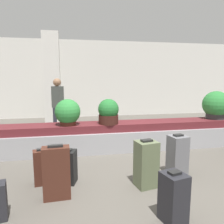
{
  "coord_description": "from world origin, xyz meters",
  "views": [
    {
      "loc": [
        -0.91,
        -3.31,
        1.66
      ],
      "look_at": [
        0.0,
        1.54,
        0.88
      ],
      "focal_mm": 35.0,
      "sensor_mm": 36.0,
      "label": 1
    }
  ],
  "objects_px": {
    "suitcase_0": "(146,164)",
    "potted_plant_0": "(68,113)",
    "suitcase_1": "(42,167)",
    "traveler_0": "(58,101)",
    "suitcase_5": "(68,167)",
    "potted_plant_1": "(216,105)",
    "pillar": "(52,79)",
    "suitcase_2": "(177,156)",
    "potted_plant_2": "(108,112)",
    "suitcase_6": "(56,173)",
    "suitcase_4": "(173,198)"
  },
  "relations": [
    {
      "from": "suitcase_0",
      "to": "potted_plant_0",
      "type": "distance_m",
      "value": 2.2
    },
    {
      "from": "suitcase_1",
      "to": "traveler_0",
      "type": "distance_m",
      "value": 3.27
    },
    {
      "from": "suitcase_5",
      "to": "traveler_0",
      "type": "relative_size",
      "value": 0.34
    },
    {
      "from": "potted_plant_1",
      "to": "pillar",
      "type": "bearing_deg",
      "value": 143.59
    },
    {
      "from": "pillar",
      "to": "suitcase_2",
      "type": "height_order",
      "value": "pillar"
    },
    {
      "from": "suitcase_1",
      "to": "traveler_0",
      "type": "relative_size",
      "value": 0.35
    },
    {
      "from": "suitcase_2",
      "to": "potted_plant_1",
      "type": "height_order",
      "value": "potted_plant_1"
    },
    {
      "from": "suitcase_2",
      "to": "potted_plant_0",
      "type": "relative_size",
      "value": 1.26
    },
    {
      "from": "pillar",
      "to": "suitcase_5",
      "type": "height_order",
      "value": "pillar"
    },
    {
      "from": "pillar",
      "to": "potted_plant_1",
      "type": "xyz_separation_m",
      "value": [
        4.22,
        -3.11,
        -0.63
      ]
    },
    {
      "from": "suitcase_1",
      "to": "potted_plant_0",
      "type": "relative_size",
      "value": 1.01
    },
    {
      "from": "potted_plant_2",
      "to": "traveler_0",
      "type": "distance_m",
      "value": 2.17
    },
    {
      "from": "potted_plant_0",
      "to": "traveler_0",
      "type": "bearing_deg",
      "value": 99.76
    },
    {
      "from": "suitcase_0",
      "to": "suitcase_6",
      "type": "bearing_deg",
      "value": 172.96
    },
    {
      "from": "suitcase_1",
      "to": "potted_plant_0",
      "type": "bearing_deg",
      "value": 64.33
    },
    {
      "from": "suitcase_5",
      "to": "potted_plant_0",
      "type": "xyz_separation_m",
      "value": [
        -0.0,
        1.44,
        0.64
      ]
    },
    {
      "from": "traveler_0",
      "to": "pillar",
      "type": "bearing_deg",
      "value": -42.64
    },
    {
      "from": "pillar",
      "to": "suitcase_4",
      "type": "relative_size",
      "value": 5.2
    },
    {
      "from": "suitcase_6",
      "to": "suitcase_5",
      "type": "bearing_deg",
      "value": 68.53
    },
    {
      "from": "suitcase_1",
      "to": "suitcase_4",
      "type": "relative_size",
      "value": 0.94
    },
    {
      "from": "potted_plant_1",
      "to": "potted_plant_2",
      "type": "xyz_separation_m",
      "value": [
        -2.77,
        -0.12,
        -0.07
      ]
    },
    {
      "from": "suitcase_0",
      "to": "potted_plant_0",
      "type": "height_order",
      "value": "potted_plant_0"
    },
    {
      "from": "pillar",
      "to": "suitcase_0",
      "type": "xyz_separation_m",
      "value": [
        1.74,
        -4.98,
        -1.24
      ]
    },
    {
      "from": "suitcase_1",
      "to": "potted_plant_1",
      "type": "height_order",
      "value": "potted_plant_1"
    },
    {
      "from": "pillar",
      "to": "potted_plant_2",
      "type": "height_order",
      "value": "pillar"
    },
    {
      "from": "potted_plant_0",
      "to": "suitcase_1",
      "type": "bearing_deg",
      "value": -105.46
    },
    {
      "from": "traveler_0",
      "to": "potted_plant_2",
      "type": "bearing_deg",
      "value": 161.04
    },
    {
      "from": "potted_plant_1",
      "to": "potted_plant_2",
      "type": "height_order",
      "value": "potted_plant_1"
    },
    {
      "from": "suitcase_2",
      "to": "suitcase_6",
      "type": "xyz_separation_m",
      "value": [
        -1.98,
        -0.37,
        0.02
      ]
    },
    {
      "from": "potted_plant_1",
      "to": "potted_plant_0",
      "type": "bearing_deg",
      "value": -178.54
    },
    {
      "from": "potted_plant_1",
      "to": "potted_plant_2",
      "type": "bearing_deg",
      "value": -177.53
    },
    {
      "from": "pillar",
      "to": "suitcase_4",
      "type": "bearing_deg",
      "value": -73.2
    },
    {
      "from": "suitcase_6",
      "to": "potted_plant_0",
      "type": "height_order",
      "value": "potted_plant_0"
    },
    {
      "from": "suitcase_0",
      "to": "potted_plant_2",
      "type": "bearing_deg",
      "value": 87.96
    },
    {
      "from": "suitcase_2",
      "to": "suitcase_5",
      "type": "bearing_deg",
      "value": 168.21
    },
    {
      "from": "suitcase_5",
      "to": "pillar",
      "type": "bearing_deg",
      "value": 113.35
    },
    {
      "from": "suitcase_4",
      "to": "suitcase_1",
      "type": "bearing_deg",
      "value": 128.85
    },
    {
      "from": "pillar",
      "to": "suitcase_2",
      "type": "xyz_separation_m",
      "value": [
        2.39,
        -4.71,
        -1.25
      ]
    },
    {
      "from": "pillar",
      "to": "suitcase_4",
      "type": "xyz_separation_m",
      "value": [
        1.76,
        -5.84,
        -1.3
      ]
    },
    {
      "from": "suitcase_6",
      "to": "potted_plant_1",
      "type": "bearing_deg",
      "value": 24.22
    },
    {
      "from": "potted_plant_1",
      "to": "suitcase_2",
      "type": "bearing_deg",
      "value": -138.94
    },
    {
      "from": "potted_plant_1",
      "to": "suitcase_4",
      "type": "bearing_deg",
      "value": -132.03
    },
    {
      "from": "suitcase_5",
      "to": "suitcase_6",
      "type": "bearing_deg",
      "value": -91.86
    },
    {
      "from": "suitcase_2",
      "to": "potted_plant_1",
      "type": "bearing_deg",
      "value": 31.2
    },
    {
      "from": "potted_plant_0",
      "to": "potted_plant_1",
      "type": "xyz_separation_m",
      "value": [
        3.67,
        0.09,
        0.06
      ]
    },
    {
      "from": "potted_plant_0",
      "to": "potted_plant_2",
      "type": "height_order",
      "value": "potted_plant_0"
    },
    {
      "from": "suitcase_2",
      "to": "suitcase_4",
      "type": "xyz_separation_m",
      "value": [
        -0.62,
        -1.13,
        -0.05
      ]
    },
    {
      "from": "suitcase_2",
      "to": "suitcase_0",
      "type": "bearing_deg",
      "value": -167.23
    },
    {
      "from": "suitcase_1",
      "to": "potted_plant_1",
      "type": "xyz_separation_m",
      "value": [
        4.06,
        1.5,
        0.69
      ]
    },
    {
      "from": "pillar",
      "to": "suitcase_5",
      "type": "relative_size",
      "value": 5.72
    }
  ]
}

